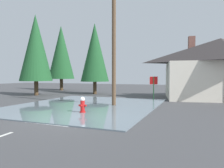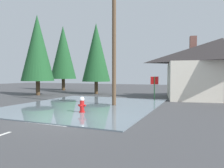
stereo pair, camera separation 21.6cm
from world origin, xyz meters
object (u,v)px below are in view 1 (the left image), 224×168
at_px(house, 220,68).
at_px(pine_tree_mid_left, 61,52).
at_px(pine_tree_short_left, 95,52).
at_px(stop_sign_far, 154,84).
at_px(utility_pole, 114,36).
at_px(pine_tree_tall_left, 36,48).
at_px(fire_hydrant, 83,105).

height_order(house, pine_tree_mid_left, pine_tree_mid_left).
xyz_separation_m(house, pine_tree_short_left, (-12.78, 0.41, 1.89)).
bearing_deg(house, pine_tree_short_left, 178.16).
height_order(stop_sign_far, house, house).
xyz_separation_m(utility_pole, pine_tree_tall_left, (-10.61, 4.40, 0.17)).
xyz_separation_m(utility_pole, pine_tree_short_left, (-5.46, 8.11, -0.16)).
bearing_deg(fire_hydrant, house, 54.70).
bearing_deg(pine_tree_short_left, pine_tree_mid_left, 152.34).
xyz_separation_m(utility_pole, stop_sign_far, (2.01, 4.12, -3.44)).
relative_size(fire_hydrant, stop_sign_far, 0.45).
height_order(fire_hydrant, utility_pole, utility_pole).
distance_m(fire_hydrant, house, 13.85).
bearing_deg(house, fire_hydrant, -125.30).
height_order(fire_hydrant, house, house).
bearing_deg(utility_pole, pine_tree_mid_left, 136.74).
relative_size(fire_hydrant, utility_pole, 0.10).
distance_m(stop_sign_far, house, 6.55).
xyz_separation_m(house, pine_tree_tall_left, (-17.93, -3.30, 2.22)).
xyz_separation_m(stop_sign_far, house, (5.31, 3.57, 1.39)).
bearing_deg(house, pine_tree_tall_left, -169.58).
height_order(fire_hydrant, stop_sign_far, stop_sign_far).
bearing_deg(stop_sign_far, house, 33.93).
relative_size(stop_sign_far, pine_tree_tall_left, 0.24).
relative_size(utility_pole, house, 0.86).
distance_m(utility_pole, pine_tree_mid_left, 17.28).
bearing_deg(pine_tree_mid_left, stop_sign_far, -27.87).
distance_m(fire_hydrant, utility_pole, 5.64).
bearing_deg(pine_tree_tall_left, house, 10.42).
relative_size(house, pine_tree_mid_left, 1.20).
bearing_deg(pine_tree_tall_left, stop_sign_far, -1.25).
bearing_deg(stop_sign_far, utility_pole, -115.95).
xyz_separation_m(fire_hydrant, utility_pole, (0.57, 3.44, 4.44)).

